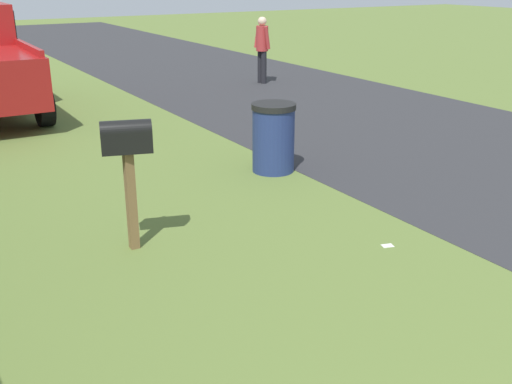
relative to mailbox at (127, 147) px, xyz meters
The scene contains 4 objects.
mailbox is the anchor object (origin of this frame).
trash_bin 3.05m from the mailbox, 61.11° to the right, with size 0.62×0.62×0.97m.
pedestrian 9.95m from the mailbox, 39.11° to the right, with size 0.49×0.30×1.64m.
litter_wrapper_midfield_b 2.84m from the mailbox, 120.04° to the right, with size 0.12×0.08×0.01m, color silver.
Camera 1 is at (1.16, 2.46, 2.69)m, focal length 42.84 mm.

